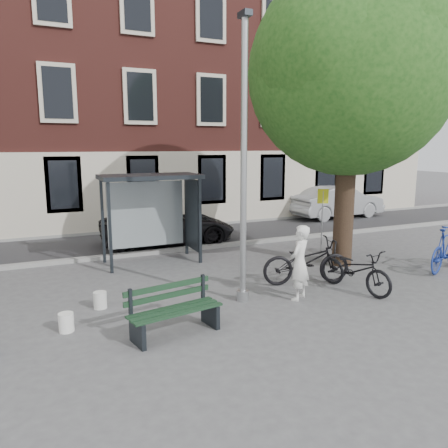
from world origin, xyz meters
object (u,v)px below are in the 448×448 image
object	(u,v)px
bus_shelter	(163,198)
notice_sign	(323,206)
lamppost	(244,177)
bike_b	(446,249)
car_dark	(168,226)
bike_c	(355,270)
bike_d	(341,240)
car_silver	(337,202)
bench	(174,312)
painter	(300,263)
bike_a	(306,261)

from	to	relation	value
bus_shelter	notice_sign	size ratio (longest dim) A/B	1.38
lamppost	bike_b	xyz separation A→B (m)	(6.23, -0.17, -2.17)
bus_shelter	car_dark	xyz separation A→B (m)	(0.79, 2.11, -1.27)
bike_c	bike_d	bearing A→B (deg)	44.95
car_silver	bike_b	bearing A→B (deg)	157.14
notice_sign	bike_d	bearing A→B (deg)	-74.46
bike_c	bench	bearing A→B (deg)	173.91
car_silver	notice_sign	distance (m)	7.26
bike_d	car_silver	size ratio (longest dim) A/B	0.44
bus_shelter	car_silver	xyz separation A→B (m)	(9.91, 4.25, -1.15)
painter	car_dark	world-z (taller)	painter
lamppost	bus_shelter	distance (m)	4.24
bike_b	bike_c	size ratio (longest dim) A/B	1.03
car_dark	notice_sign	world-z (taller)	notice_sign
lamppost	bike_a	world-z (taller)	lamppost
bike_a	car_dark	world-z (taller)	car_dark
lamppost	car_silver	world-z (taller)	lamppost
bench	bike_c	bearing A→B (deg)	-3.92
bike_b	bike_c	bearing A→B (deg)	74.89
lamppost	bike_c	xyz separation A→B (m)	(2.76, -0.50, -2.26)
bus_shelter	bike_a	bearing A→B (deg)	-54.59
bus_shelter	car_dark	size ratio (longest dim) A/B	0.61
bike_a	bus_shelter	bearing A→B (deg)	49.86
bench	bike_c	size ratio (longest dim) A/B	0.92
bike_c	car_silver	world-z (taller)	car_silver
bench	car_dark	distance (m)	7.57
bus_shelter	bike_b	bearing A→B (deg)	-32.00
lamppost	bike_a	bearing A→B (deg)	12.30
painter	bus_shelter	bearing A→B (deg)	-102.02
bike_a	notice_sign	bearing A→B (deg)	-28.34
car_dark	notice_sign	xyz separation A→B (m)	(4.23, -3.17, 0.88)
bike_a	bike_b	size ratio (longest dim) A/B	1.08
bike_b	bike_d	size ratio (longest dim) A/B	1.01
bus_shelter	painter	distance (m)	5.01
car_silver	bike_c	bearing A→B (deg)	140.49
bike_d	car_silver	distance (m)	8.10
bike_d	lamppost	bearing A→B (deg)	72.51
painter	bike_c	xyz separation A→B (m)	(1.56, -0.06, -0.33)
bike_d	car_dark	distance (m)	5.92
bike_c	bike_d	world-z (taller)	bike_d
bike_b	bike_d	bearing A→B (deg)	21.21
lamppost	notice_sign	world-z (taller)	lamppost
notice_sign	car_silver	bearing A→B (deg)	68.14
car_silver	painter	bearing A→B (deg)	134.31
bus_shelter	car_dark	world-z (taller)	bus_shelter
bike_d	notice_sign	size ratio (longest dim) A/B	0.99
bike_d	car_dark	world-z (taller)	car_dark
car_dark	notice_sign	bearing A→B (deg)	-123.49
painter	car_silver	distance (m)	11.96
bike_d	car_silver	bearing A→B (deg)	-79.96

